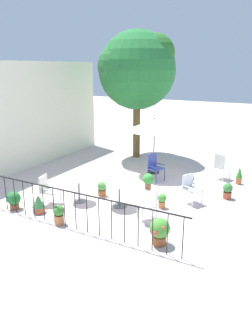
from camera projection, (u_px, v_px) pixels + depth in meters
ground_plane at (132, 191)px, 10.96m from camera, size 60.00×60.00×0.00m
villa_facade at (17, 118)px, 12.64m from camera, size 9.98×0.30×4.19m
terrace_railing at (75, 205)px, 8.22m from camera, size 0.03×6.03×1.01m
shade_tree at (137, 70)px, 14.10m from camera, size 3.48×3.32×5.49m
patio_umbrella_0 at (155, 125)px, 12.31m from camera, size 2.09×2.09×2.17m
cafe_table_0 at (79, 186)px, 9.99m from camera, size 0.72×0.72×0.74m
cafe_table_1 at (119, 190)px, 9.65m from camera, size 0.82×0.82×0.72m
patio_chair_0 at (191, 187)px, 9.91m from camera, size 0.60×0.63×0.87m
patio_chair_1 at (154, 166)px, 11.84m from camera, size 0.61×0.57×0.99m
patio_chair_2 at (221, 165)px, 11.97m from camera, size 0.58×0.58×0.96m
patio_chair_3 at (150, 201)px, 8.74m from camera, size 0.64×0.64×0.94m
patio_chair_4 at (47, 188)px, 9.81m from camera, size 0.55×0.56×0.89m
potted_plant_0 at (162, 200)px, 9.62m from camera, size 0.26×0.26×0.44m
potted_plant_1 at (239, 175)px, 11.56m from camera, size 0.23×0.23×0.63m
potted_plant_2 at (148, 180)px, 11.15m from camera, size 0.38×0.38×0.52m
potted_plant_3 at (38, 204)px, 9.27m from camera, size 0.37×0.37×0.54m
potted_plant_4 at (102, 188)px, 10.51m from camera, size 0.30×0.30×0.48m
potted_plant_5 at (59, 214)px, 8.60m from camera, size 0.30×0.30×0.53m
potted_plant_6 at (228, 190)px, 10.29m from camera, size 0.31×0.31×0.51m
potted_plant_7 at (159, 230)px, 7.58m from camera, size 0.51×0.48×0.66m
potted_plant_8 at (14, 200)px, 9.52m from camera, size 0.40×0.40×0.53m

